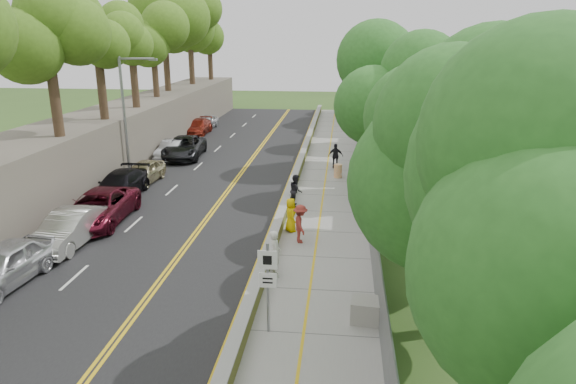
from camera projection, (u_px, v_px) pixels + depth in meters
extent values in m
plane|color=#33511E|center=(253.00, 288.00, 19.69)|extent=(140.00, 140.00, 0.00)
cube|color=black|center=(212.00, 178.00, 34.49)|extent=(11.20, 66.00, 0.04)
cube|color=gray|center=(330.00, 182.00, 33.67)|extent=(4.20, 66.00, 0.05)
cube|color=#DFE83E|center=(296.00, 177.00, 33.82)|extent=(0.42, 66.00, 0.60)
cube|color=#595147|center=(94.00, 147.00, 34.73)|extent=(5.00, 66.00, 4.00)
cube|color=slate|center=(363.00, 168.00, 33.16)|extent=(0.04, 66.00, 2.00)
cylinder|color=gray|center=(125.00, 120.00, 32.90)|extent=(0.18, 0.18, 8.00)
cylinder|color=gray|center=(136.00, 59.00, 31.65)|extent=(2.30, 0.13, 0.13)
cube|color=gray|center=(153.00, 60.00, 31.56)|extent=(0.50, 0.22, 0.14)
cylinder|color=gray|center=(268.00, 288.00, 16.26)|extent=(0.09, 0.09, 3.10)
cube|color=white|center=(267.00, 260.00, 15.94)|extent=(0.62, 0.04, 0.62)
cube|color=white|center=(268.00, 280.00, 16.14)|extent=(0.56, 0.04, 0.50)
cylinder|color=orange|center=(338.00, 171.00, 34.43)|extent=(0.55, 0.55, 0.91)
cube|color=gray|center=(368.00, 310.00, 17.22)|extent=(1.23, 0.97, 0.77)
imported|color=silver|center=(3.00, 266.00, 19.56)|extent=(2.32, 4.93, 1.63)
imported|color=beige|center=(69.00, 229.00, 23.31)|extent=(1.81, 4.87, 1.59)
imported|color=#5B1021|center=(99.00, 207.00, 26.13)|extent=(2.94, 5.94, 1.62)
imported|color=black|center=(120.00, 185.00, 30.16)|extent=(2.13, 5.24, 1.52)
imported|color=tan|center=(144.00, 172.00, 33.15)|extent=(1.91, 4.30, 1.44)
imported|color=#B8BAC0|center=(172.00, 149.00, 39.70)|extent=(1.62, 4.36, 1.42)
imported|color=black|center=(184.00, 147.00, 39.92)|extent=(3.21, 6.07, 1.63)
imported|color=maroon|center=(198.00, 127.00, 49.14)|extent=(2.11, 4.99, 1.44)
imported|color=silver|center=(206.00, 122.00, 52.12)|extent=(1.88, 4.17, 1.39)
imported|color=#E6BD05|center=(291.00, 215.00, 24.94)|extent=(0.82, 0.97, 1.68)
imported|color=white|center=(275.00, 253.00, 20.26)|extent=(0.62, 0.80, 1.93)
imported|color=black|center=(296.00, 190.00, 28.66)|extent=(0.80, 0.96, 1.80)
imported|color=maroon|center=(300.00, 224.00, 23.59)|extent=(0.95, 1.31, 1.81)
imported|color=black|center=(336.00, 156.00, 36.75)|extent=(1.05, 0.45, 1.78)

